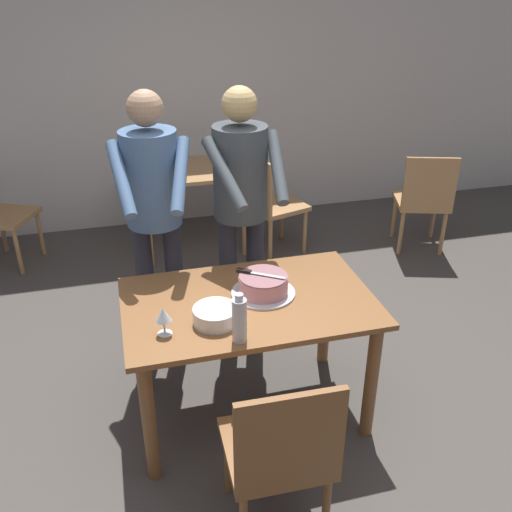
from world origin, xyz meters
TOP-DOWN VIEW (x-y plane):
  - ground_plane at (0.00, 0.00)m, footprint 14.00×14.00m
  - back_wall at (0.00, 2.92)m, footprint 10.00×0.12m
  - main_dining_table at (0.00, 0.00)m, footprint 1.30×0.82m
  - cake_on_platter at (0.09, 0.04)m, footprint 0.34×0.34m
  - cake_knife at (0.03, 0.08)m, footprint 0.24×0.17m
  - plate_stack at (-0.21, -0.16)m, footprint 0.22×0.22m
  - wine_glass_near at (-0.46, -0.19)m, footprint 0.08×0.08m
  - water_bottle at (-0.13, -0.33)m, footprint 0.07×0.07m
  - person_cutting_cake at (0.11, 0.62)m, footprint 0.46×0.57m
  - person_standing_beside at (-0.40, 0.65)m, footprint 0.47×0.56m
  - chair_near_side at (-0.06, -0.79)m, footprint 0.45×0.45m
  - background_table at (0.04, 2.22)m, footprint 1.00×0.70m
  - background_chair_1 at (0.67, 1.93)m, footprint 0.55×0.55m
  - background_chair_2 at (1.99, 1.64)m, footprint 0.55×0.55m

SIDE VIEW (x-z plane):
  - ground_plane at x=0.00m, z-range 0.00..0.00m
  - chair_near_side at x=-0.06m, z-range 0.04..0.94m
  - background_chair_1 at x=0.67m, z-range 0.04..0.94m
  - background_chair_2 at x=1.99m, z-range 0.04..0.94m
  - background_table at x=0.04m, z-range 0.21..0.95m
  - main_dining_table at x=0.00m, z-range 0.25..1.00m
  - plate_stack at x=-0.21m, z-range 0.75..0.83m
  - cake_on_platter at x=0.09m, z-range 0.75..0.86m
  - wine_glass_near at x=-0.46m, z-range 0.78..0.92m
  - water_bottle at x=-0.13m, z-range 0.74..0.99m
  - cake_knife at x=0.03m, z-range 0.86..0.88m
  - person_cutting_cake at x=0.11m, z-range 0.22..1.94m
  - person_standing_beside at x=-0.40m, z-range 0.22..1.94m
  - back_wall at x=0.00m, z-range 0.00..2.70m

